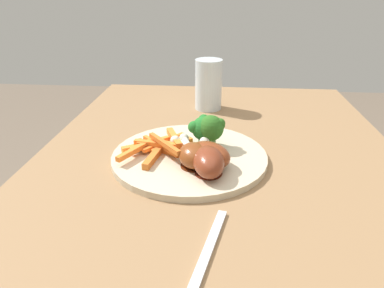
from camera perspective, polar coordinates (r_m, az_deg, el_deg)
name	(u,v)px	position (r m, az deg, el deg)	size (l,w,h in m)	color
dining_table	(219,230)	(0.66, 4.36, -13.78)	(1.11, 0.70, 0.71)	#8E6B47
dinner_plate	(192,157)	(0.65, 0.00, -2.08)	(0.29, 0.29, 0.01)	beige
broccoli_floret_front	(215,128)	(0.66, 3.75, 2.57)	(0.05, 0.05, 0.06)	#77A35D
broccoli_floret_middle	(204,128)	(0.67, 2.03, 2.64)	(0.05, 0.05, 0.06)	#7FA24B
carrot_fries_pile	(161,146)	(0.65, -5.05, -0.30)	(0.14, 0.13, 0.03)	orange
chicken_drumstick_near	(211,161)	(0.58, 3.15, -2.74)	(0.14, 0.06, 0.04)	#531D10
chicken_drumstick_far	(210,154)	(0.60, 2.97, -1.65)	(0.11, 0.12, 0.04)	#57200F
chicken_drumstick_extra	(196,154)	(0.60, 0.68, -1.71)	(0.12, 0.07, 0.04)	#56220E
fork	(209,258)	(0.44, 2.78, -18.07)	(0.19, 0.01, 0.01)	silver
water_glass	(210,85)	(0.90, 3.01, 9.62)	(0.07, 0.07, 0.13)	silver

